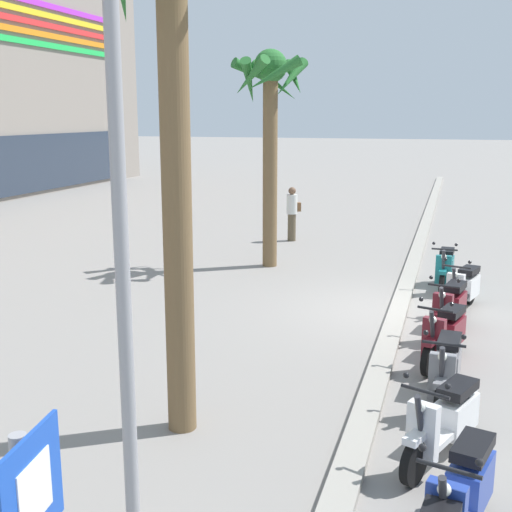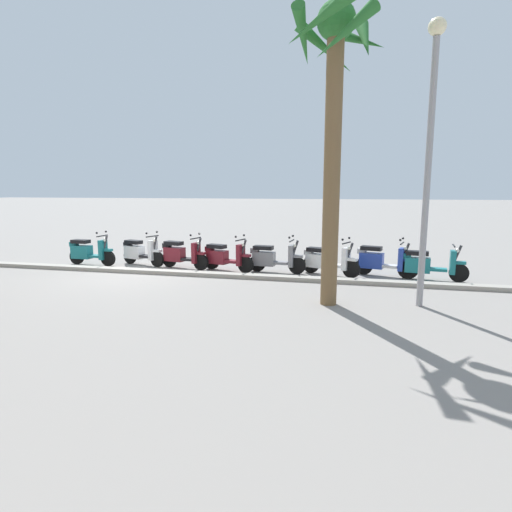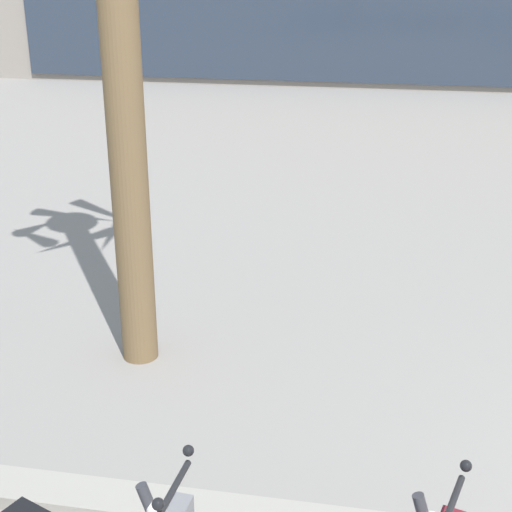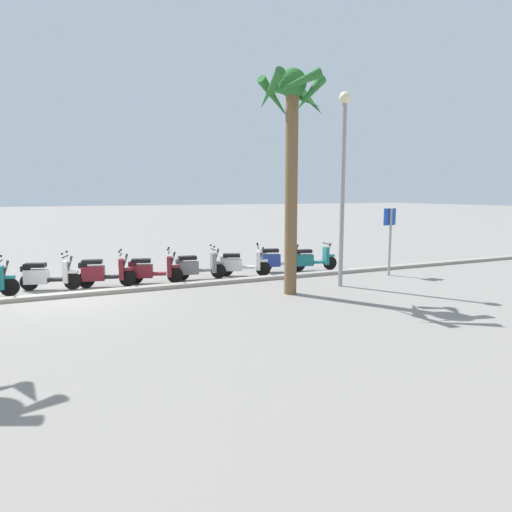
# 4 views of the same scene
# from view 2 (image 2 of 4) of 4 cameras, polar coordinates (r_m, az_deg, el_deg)

# --- Properties ---
(ground_plane) EXTENTS (200.00, 200.00, 0.00)m
(ground_plane) POSITION_cam_2_polar(r_m,az_deg,el_deg) (13.19, -16.17, -2.35)
(ground_plane) COLOR gray
(curb_strip) EXTENTS (60.00, 0.36, 0.12)m
(curb_strip) POSITION_cam_2_polar(r_m,az_deg,el_deg) (13.29, -15.93, -1.99)
(curb_strip) COLOR gray
(curb_strip) RESTS_ON ground
(scooter_teal_mid_centre) EXTENTS (1.83, 0.60, 1.04)m
(scooter_teal_mid_centre) POSITION_cam_2_polar(r_m,az_deg,el_deg) (12.69, 22.72, -1.10)
(scooter_teal_mid_centre) COLOR black
(scooter_teal_mid_centre) RESTS_ON ground
(scooter_blue_second_in_line) EXTENTS (1.74, 0.74, 1.17)m
(scooter_blue_second_in_line) POSITION_cam_2_polar(r_m,az_deg,el_deg) (12.78, 16.83, -0.61)
(scooter_blue_second_in_line) COLOR black
(scooter_blue_second_in_line) RESTS_ON ground
(scooter_white_far_back) EXTENTS (1.74, 0.89, 1.17)m
(scooter_white_far_back) POSITION_cam_2_polar(r_m,az_deg,el_deg) (12.59, 9.70, -0.60)
(scooter_white_far_back) COLOR black
(scooter_white_far_back) RESTS_ON ground
(scooter_grey_last_in_row) EXTENTS (1.80, 0.56, 1.17)m
(scooter_grey_last_in_row) POSITION_cam_2_polar(r_m,az_deg,el_deg) (12.76, 2.30, -0.31)
(scooter_grey_last_in_row) COLOR black
(scooter_grey_last_in_row) RESTS_ON ground
(scooter_maroon_gap_after_mid) EXTENTS (1.75, 0.77, 1.17)m
(scooter_maroon_gap_after_mid) POSITION_cam_2_polar(r_m,az_deg,el_deg) (13.10, -4.38, -0.10)
(scooter_maroon_gap_after_mid) COLOR black
(scooter_maroon_gap_after_mid) RESTS_ON ground
(scooter_maroon_mid_front) EXTENTS (1.75, 0.70, 1.17)m
(scooter_maroon_mid_front) POSITION_cam_2_polar(r_m,az_deg,el_deg) (13.67, -10.34, 0.25)
(scooter_maroon_mid_front) COLOR black
(scooter_maroon_mid_front) RESTS_ON ground
(scooter_white_lead_nearest) EXTENTS (1.74, 0.78, 1.17)m
(scooter_white_lead_nearest) POSITION_cam_2_polar(r_m,az_deg,el_deg) (14.59, -15.74, 0.56)
(scooter_white_lead_nearest) COLOR black
(scooter_white_lead_nearest) RESTS_ON ground
(scooter_teal_tail_end) EXTENTS (1.78, 0.56, 1.17)m
(scooter_teal_tail_end) POSITION_cam_2_polar(r_m,az_deg,el_deg) (15.16, -22.18, 0.57)
(scooter_teal_tail_end) COLOR black
(scooter_teal_tail_end) RESTS_ON ground
(palm_tree_far_corner) EXTENTS (2.15, 2.20, 6.35)m
(palm_tree_far_corner) POSITION_cam_2_polar(r_m,az_deg,el_deg) (9.41, 10.81, 22.10)
(palm_tree_far_corner) COLOR brown
(palm_tree_far_corner) RESTS_ON ground
(street_lamp) EXTENTS (0.36, 0.36, 5.96)m
(street_lamp) POSITION_cam_2_polar(r_m,az_deg,el_deg) (9.67, 22.96, 15.22)
(street_lamp) COLOR #939399
(street_lamp) RESTS_ON ground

